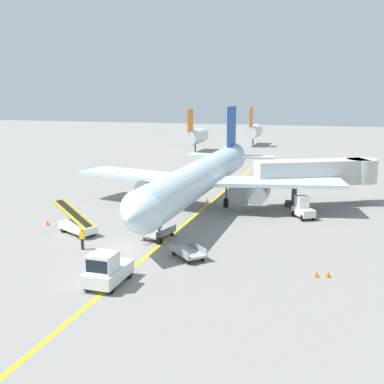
% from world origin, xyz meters
% --- Properties ---
extents(ground_plane, '(300.00, 300.00, 0.00)m').
position_xyz_m(ground_plane, '(0.00, 0.00, 0.00)').
color(ground_plane, gray).
extents(taxi_line_yellow, '(1.15, 80.00, 0.01)m').
position_xyz_m(taxi_line_yellow, '(1.59, 5.00, 0.00)').
color(taxi_line_yellow, yellow).
rests_on(taxi_line_yellow, ground).
extents(airliner, '(28.61, 35.23, 10.10)m').
position_xyz_m(airliner, '(1.60, 14.01, 3.42)').
color(airliner, silver).
rests_on(airliner, ground).
extents(jet_bridge, '(12.66, 7.96, 4.85)m').
position_xyz_m(jet_bridge, '(13.40, 19.31, 3.54)').
color(jet_bridge, beige).
rests_on(jet_bridge, ground).
extents(pushback_tug, '(1.93, 3.61, 2.20)m').
position_xyz_m(pushback_tug, '(1.18, -6.48, 0.99)').
color(pushback_tug, silver).
rests_on(pushback_tug, ground).
extents(baggage_tug_near_wing, '(2.37, 2.72, 2.10)m').
position_xyz_m(baggage_tug_near_wing, '(11.78, 13.33, 0.93)').
color(baggage_tug_near_wing, silver).
rests_on(baggage_tug_near_wing, ground).
extents(belt_loader_forward_hold, '(5.02, 3.41, 2.59)m').
position_xyz_m(belt_loader_forward_hold, '(-6.22, 2.61, 0.78)').
color(belt_loader_forward_hold, silver).
rests_on(belt_loader_forward_hold, ground).
extents(baggage_cart_loaded, '(2.24, 3.83, 0.94)m').
position_xyz_m(baggage_cart_loaded, '(0.86, 3.39, 0.47)').
color(baggage_cart_loaded, '#A5A5A8').
rests_on(baggage_cart_loaded, ground).
extents(baggage_cart_empty_trailing, '(3.29, 3.16, 0.94)m').
position_xyz_m(baggage_cart_empty_trailing, '(4.55, -0.45, 0.47)').
color(baggage_cart_empty_trailing, '#A5A5A8').
rests_on(baggage_cart_empty_trailing, ground).
extents(ground_crew_marshaller, '(0.36, 0.24, 1.70)m').
position_xyz_m(ground_crew_marshaller, '(-3.70, -0.91, 0.91)').
color(ground_crew_marshaller, '#26262D').
rests_on(ground_crew_marshaller, ground).
extents(safety_cone_nose_left, '(0.36, 0.36, 0.44)m').
position_xyz_m(safety_cone_nose_left, '(14.27, -1.22, 0.22)').
color(safety_cone_nose_left, orange).
rests_on(safety_cone_nose_left, ground).
extents(safety_cone_nose_right, '(0.36, 0.36, 0.44)m').
position_xyz_m(safety_cone_nose_right, '(-5.54, 11.20, 0.22)').
color(safety_cone_nose_right, orange).
rests_on(safety_cone_nose_right, ground).
extents(safety_cone_wingtip_left, '(0.36, 0.36, 0.44)m').
position_xyz_m(safety_cone_wingtip_left, '(13.56, -1.42, 0.22)').
color(safety_cone_wingtip_left, orange).
rests_on(safety_cone_wingtip_left, ground).
extents(safety_cone_wingtip_right, '(0.36, 0.36, 0.44)m').
position_xyz_m(safety_cone_wingtip_right, '(1.28, 17.23, 0.22)').
color(safety_cone_wingtip_right, orange).
rests_on(safety_cone_wingtip_right, ground).
extents(safety_cone_tail_area, '(0.36, 0.36, 0.44)m').
position_xyz_m(safety_cone_tail_area, '(-10.15, 4.14, 0.22)').
color(safety_cone_tail_area, orange).
rests_on(safety_cone_tail_area, ground).
extents(distant_aircraft_far_left, '(3.00, 10.10, 8.80)m').
position_xyz_m(distant_aircraft_far_left, '(-12.64, 60.13, 3.22)').
color(distant_aircraft_far_left, silver).
rests_on(distant_aircraft_far_left, ground).
extents(distant_aircraft_mid_left, '(3.00, 10.10, 8.80)m').
position_xyz_m(distant_aircraft_mid_left, '(-3.43, 76.32, 3.22)').
color(distant_aircraft_mid_left, silver).
rests_on(distant_aircraft_mid_left, ground).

